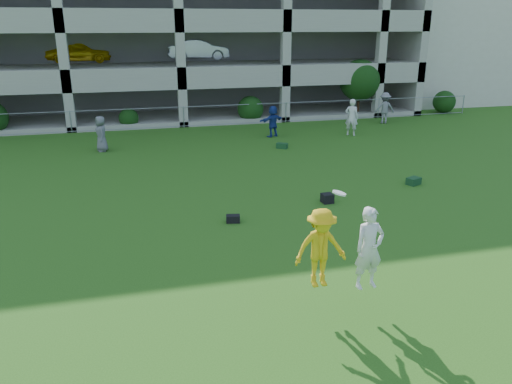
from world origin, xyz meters
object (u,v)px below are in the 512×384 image
object	(u,v)px
stucco_building	(454,31)
parking_garage	(165,16)
bystander_c	(101,134)
bystander_e	(352,117)
frisbee_contest	(335,248)
bystander_d	(273,121)
bystander_f	(385,108)
crate_d	(327,198)

from	to	relation	value
stucco_building	parking_garage	distance (m)	23.03
bystander_c	bystander_e	world-z (taller)	bystander_e
bystander_c	frisbee_contest	distance (m)	15.92
bystander_d	bystander_f	distance (m)	7.57
stucco_building	bystander_d	world-z (taller)	stucco_building
stucco_building	bystander_c	world-z (taller)	stucco_building
stucco_building	frisbee_contest	xyz separation A→B (m)	(-22.26, -28.69, -3.60)
stucco_building	parking_garage	xyz separation A→B (m)	(-23.01, -0.30, 1.01)
bystander_e	stucco_building	bearing A→B (deg)	-100.46
frisbee_contest	parking_garage	size ratio (longest dim) A/B	0.07
bystander_c	frisbee_contest	bearing A→B (deg)	5.13
stucco_building	bystander_f	world-z (taller)	stucco_building
bystander_c	bystander_e	bearing A→B (deg)	78.36
crate_d	bystander_f	bearing A→B (deg)	54.96
bystander_e	frisbee_contest	size ratio (longest dim) A/B	0.93
bystander_e	parking_garage	xyz separation A→B (m)	(-8.23, 12.95, 5.07)
parking_garage	bystander_e	bearing A→B (deg)	-57.54
bystander_e	crate_d	size ratio (longest dim) A/B	5.42
parking_garage	crate_d	bearing A→B (deg)	-82.07
bystander_f	crate_d	world-z (taller)	bystander_f
crate_d	frisbee_contest	xyz separation A→B (m)	(-2.36, -6.06, 1.25)
frisbee_contest	parking_garage	bearing A→B (deg)	91.52
bystander_f	frisbee_contest	xyz separation A→B (m)	(-10.75, -18.04, 0.50)
bystander_d	frisbee_contest	bearing A→B (deg)	52.40
frisbee_contest	bystander_c	bearing A→B (deg)	108.35
stucco_building	bystander_e	bearing A→B (deg)	-138.12
bystander_d	parking_garage	size ratio (longest dim) A/B	0.05
bystander_f	parking_garage	xyz separation A→B (m)	(-11.51, 10.35, 5.12)
stucco_building	parking_garage	bearing A→B (deg)	-179.25
stucco_building	bystander_f	distance (m)	16.21
bystander_d	crate_d	bearing A→B (deg)	58.33
crate_d	frisbee_contest	distance (m)	6.62
bystander_e	bystander_f	size ratio (longest dim) A/B	1.06
bystander_d	crate_d	world-z (taller)	bystander_d
frisbee_contest	parking_garage	world-z (taller)	parking_garage
stucco_building	bystander_d	distance (m)	23.01
bystander_e	frisbee_contest	world-z (taller)	frisbee_contest
bystander_c	frisbee_contest	size ratio (longest dim) A/B	0.79
bystander_c	crate_d	distance (m)	11.68
stucco_building	frisbee_contest	distance (m)	36.49
bystander_c	crate_d	world-z (taller)	bystander_c
crate_d	parking_garage	distance (m)	23.29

